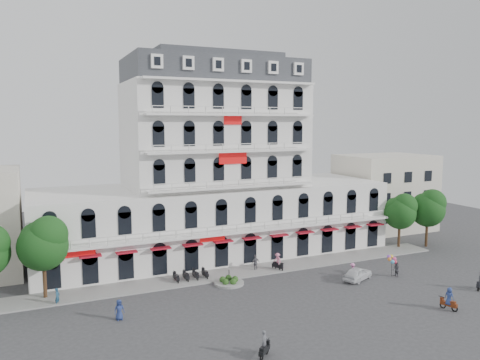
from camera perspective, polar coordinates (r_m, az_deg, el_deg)
name	(u,v)px	position (r m, az deg, el deg)	size (l,w,h in m)	color
ground	(281,299)	(47.22, 5.03, -14.26)	(120.00, 120.00, 0.00)	#38383A
sidewalk	(243,272)	(54.77, 0.37, -11.11)	(53.00, 4.00, 0.16)	gray
main_building	(214,178)	(60.78, -3.13, 0.23)	(45.00, 15.00, 25.80)	silver
flank_building_east	(385,192)	(78.67, 17.20, -1.44)	(14.00, 10.00, 12.00)	beige
traffic_island	(229,282)	(50.97, -1.35, -12.30)	(3.20, 3.20, 1.60)	gray
parked_scooter_row	(191,280)	(52.44, -6.01, -12.08)	(4.40, 1.80, 1.10)	black
tree_west_inner	(43,242)	(49.22, -22.86, -6.97)	(4.76, 4.76, 8.25)	#382314
tree_east_inner	(400,210)	(67.52, 18.97, -3.53)	(4.40, 4.37, 7.57)	#382314
tree_east_outer	(428,207)	(69.54, 21.96, -3.08)	(4.65, 4.65, 8.05)	#382314
parked_car	(358,273)	(53.70, 14.15, -10.99)	(1.68, 4.18, 1.43)	white
rider_west	(264,345)	(36.30, 3.00, -19.48)	(1.35, 1.26, 2.07)	black
rider_east	(449,299)	(48.19, 24.13, -13.06)	(0.76, 1.66, 2.15)	maroon
rider_center	(278,261)	(55.29, 4.60, -9.85)	(0.92, 1.64, 2.10)	black
pedestrian_left	(119,310)	(43.52, -14.51, -15.07)	(0.89, 0.58, 1.83)	navy
pedestrian_mid	(255,263)	(55.11, 1.90, -10.07)	(1.10, 0.46, 1.88)	#535259
pedestrian_right	(352,270)	(54.66, 13.55, -10.59)	(0.99, 0.57, 1.54)	pink
pedestrian_far	(57,297)	(48.51, -21.37, -13.10)	(0.60, 0.40, 1.65)	navy
balloon_vendor	(395,266)	(55.69, 18.34, -9.89)	(1.33, 1.27, 2.45)	#515057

